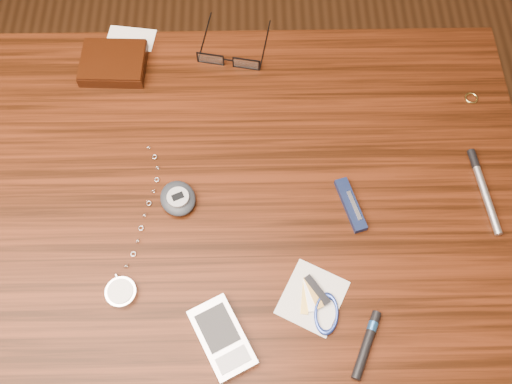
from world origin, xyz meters
The scene contains 12 objects.
ground centered at (0.00, 0.00, 0.00)m, with size 3.80×3.80×0.00m, color #472814.
desk centered at (0.00, 0.00, 0.65)m, with size 1.00×0.70×0.75m.
wallet_and_card centered at (-0.18, 0.27, 0.76)m, with size 0.13×0.14×0.02m.
eyeglasses centered at (0.02, 0.28, 0.76)m, with size 0.13×0.13×0.02m.
gold_ring centered at (0.43, 0.19, 0.75)m, with size 0.02×0.02×0.00m, color tan.
pocket_watch centered at (-0.13, -0.13, 0.76)m, with size 0.07×0.27×0.01m.
pda_phone centered at (0.01, -0.20, 0.76)m, with size 0.10×0.12×0.02m.
pedometer centered at (-0.06, 0.01, 0.76)m, with size 0.07×0.08×0.03m.
notepad_keys centered at (0.15, -0.16, 0.75)m, with size 0.11×0.12×0.01m.
pocket_knife centered at (0.21, -0.01, 0.76)m, with size 0.04×0.09×0.01m.
silver_pen centered at (0.42, 0.03, 0.76)m, with size 0.03×0.15×0.01m.
black_blue_pen centered at (0.21, -0.21, 0.76)m, with size 0.05×0.09×0.01m.
Camera 1 is at (0.06, -0.37, 1.55)m, focal length 40.00 mm.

